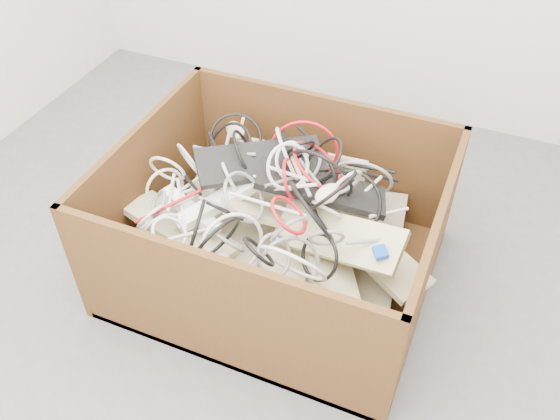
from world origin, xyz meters
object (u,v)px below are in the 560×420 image
at_px(power_strip_right, 191,210).
at_px(vga_plug, 380,252).
at_px(cardboard_box, 274,245).
at_px(power_strip_left, 218,203).

relative_size(power_strip_right, vga_plug, 5.55).
bearing_deg(vga_plug, cardboard_box, -141.04).
distance_m(cardboard_box, vga_plug, 0.48).
bearing_deg(power_strip_right, vga_plug, 17.10).
xyz_separation_m(power_strip_left, vga_plug, (0.58, -0.03, 0.02)).
height_order(cardboard_box, vga_plug, cardboard_box).
bearing_deg(vga_plug, power_strip_left, -128.70).
bearing_deg(power_strip_right, cardboard_box, 41.17).
distance_m(cardboard_box, power_strip_right, 0.34).
height_order(power_strip_left, power_strip_right, power_strip_left).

